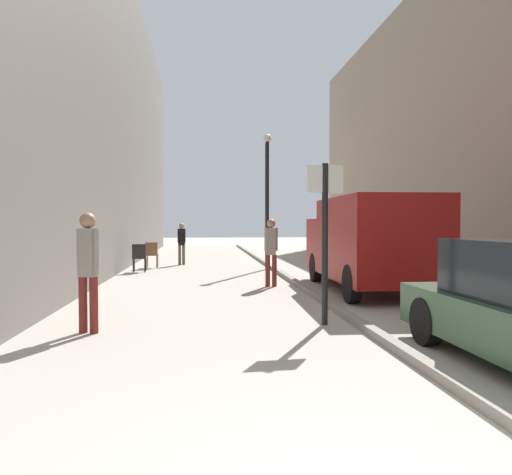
{
  "coord_description": "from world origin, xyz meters",
  "views": [
    {
      "loc": [
        -0.89,
        -2.48,
        1.65
      ],
      "look_at": [
        0.98,
        14.52,
        1.13
      ],
      "focal_mm": 34.36,
      "sensor_mm": 36.0,
      "label": 1
    }
  ],
  "objects_px": {
    "pedestrian_mid_block": "(271,248)",
    "street_sign_post": "(325,229)",
    "pedestrian_main_foreground": "(88,264)",
    "delivery_van": "(369,241)",
    "lamp_post": "(267,192)",
    "cafe_chair_near_window": "(139,256)",
    "cafe_chair_by_doorway": "(152,253)",
    "pedestrian_far_crossing": "(182,241)"
  },
  "relations": [
    {
      "from": "pedestrian_main_foreground",
      "to": "delivery_van",
      "type": "relative_size",
      "value": 0.34
    },
    {
      "from": "lamp_post",
      "to": "cafe_chair_near_window",
      "type": "relative_size",
      "value": 5.06
    },
    {
      "from": "pedestrian_mid_block",
      "to": "cafe_chair_by_doorway",
      "type": "height_order",
      "value": "pedestrian_mid_block"
    },
    {
      "from": "pedestrian_far_crossing",
      "to": "cafe_chair_near_window",
      "type": "height_order",
      "value": "pedestrian_far_crossing"
    },
    {
      "from": "delivery_van",
      "to": "cafe_chair_near_window",
      "type": "relative_size",
      "value": 5.7
    },
    {
      "from": "lamp_post",
      "to": "cafe_chair_near_window",
      "type": "distance_m",
      "value": 4.92
    },
    {
      "from": "pedestrian_main_foreground",
      "to": "delivery_van",
      "type": "bearing_deg",
      "value": -125.9
    },
    {
      "from": "delivery_van",
      "to": "street_sign_post",
      "type": "distance_m",
      "value": 4.3
    },
    {
      "from": "pedestrian_main_foreground",
      "to": "cafe_chair_near_window",
      "type": "height_order",
      "value": "pedestrian_main_foreground"
    },
    {
      "from": "cafe_chair_by_doorway",
      "to": "lamp_post",
      "type": "bearing_deg",
      "value": -11.93
    },
    {
      "from": "pedestrian_main_foreground",
      "to": "cafe_chair_by_doorway",
      "type": "bearing_deg",
      "value": -69.99
    },
    {
      "from": "pedestrian_main_foreground",
      "to": "street_sign_post",
      "type": "bearing_deg",
      "value": -157.72
    },
    {
      "from": "lamp_post",
      "to": "cafe_chair_by_doorway",
      "type": "relative_size",
      "value": 5.06
    },
    {
      "from": "lamp_post",
      "to": "cafe_chair_by_doorway",
      "type": "bearing_deg",
      "value": 167.13
    },
    {
      "from": "delivery_van",
      "to": "lamp_post",
      "type": "xyz_separation_m",
      "value": [
        -1.73,
        5.69,
        1.51
      ]
    },
    {
      "from": "street_sign_post",
      "to": "cafe_chair_near_window",
      "type": "bearing_deg",
      "value": -69.37
    },
    {
      "from": "pedestrian_main_foreground",
      "to": "pedestrian_far_crossing",
      "type": "bearing_deg",
      "value": -75.0
    },
    {
      "from": "pedestrian_mid_block",
      "to": "cafe_chair_near_window",
      "type": "bearing_deg",
      "value": 133.2
    },
    {
      "from": "lamp_post",
      "to": "delivery_van",
      "type": "bearing_deg",
      "value": -73.14
    },
    {
      "from": "pedestrian_main_foreground",
      "to": "lamp_post",
      "type": "bearing_deg",
      "value": -93.11
    },
    {
      "from": "street_sign_post",
      "to": "cafe_chair_by_doorway",
      "type": "distance_m",
      "value": 11.12
    },
    {
      "from": "pedestrian_main_foreground",
      "to": "delivery_van",
      "type": "height_order",
      "value": "delivery_van"
    },
    {
      "from": "lamp_post",
      "to": "pedestrian_far_crossing",
      "type": "bearing_deg",
      "value": 144.47
    },
    {
      "from": "lamp_post",
      "to": "pedestrian_mid_block",
      "type": "bearing_deg",
      "value": -96.31
    },
    {
      "from": "delivery_van",
      "to": "cafe_chair_by_doorway",
      "type": "xyz_separation_m",
      "value": [
        -5.84,
        6.63,
        -0.66
      ]
    },
    {
      "from": "pedestrian_main_foreground",
      "to": "lamp_post",
      "type": "relative_size",
      "value": 0.38
    },
    {
      "from": "pedestrian_far_crossing",
      "to": "cafe_chair_by_doorway",
      "type": "distance_m",
      "value": 1.68
    },
    {
      "from": "pedestrian_far_crossing",
      "to": "lamp_post",
      "type": "bearing_deg",
      "value": -58.43
    },
    {
      "from": "street_sign_post",
      "to": "lamp_post",
      "type": "xyz_separation_m",
      "value": [
        0.32,
        9.46,
        1.18
      ]
    },
    {
      "from": "lamp_post",
      "to": "cafe_chair_by_doorway",
      "type": "xyz_separation_m",
      "value": [
        -4.11,
        0.94,
        -2.18
      ]
    },
    {
      "from": "cafe_chair_near_window",
      "to": "delivery_van",
      "type": "bearing_deg",
      "value": -42.3
    },
    {
      "from": "pedestrian_mid_block",
      "to": "street_sign_post",
      "type": "distance_m",
      "value": 4.84
    },
    {
      "from": "pedestrian_far_crossing",
      "to": "cafe_chair_by_doorway",
      "type": "bearing_deg",
      "value": -151.83
    },
    {
      "from": "pedestrian_mid_block",
      "to": "lamp_post",
      "type": "distance_m",
      "value": 4.99
    },
    {
      "from": "pedestrian_main_foreground",
      "to": "cafe_chair_near_window",
      "type": "bearing_deg",
      "value": -68.21
    },
    {
      "from": "pedestrian_main_foreground",
      "to": "pedestrian_far_crossing",
      "type": "distance_m",
      "value": 11.9
    },
    {
      "from": "pedestrian_far_crossing",
      "to": "delivery_van",
      "type": "bearing_deg",
      "value": -81.53
    },
    {
      "from": "street_sign_post",
      "to": "lamp_post",
      "type": "distance_m",
      "value": 9.54
    },
    {
      "from": "lamp_post",
      "to": "pedestrian_main_foreground",
      "type": "bearing_deg",
      "value": -112.38
    },
    {
      "from": "delivery_van",
      "to": "lamp_post",
      "type": "height_order",
      "value": "lamp_post"
    },
    {
      "from": "pedestrian_mid_block",
      "to": "pedestrian_far_crossing",
      "type": "relative_size",
      "value": 1.07
    },
    {
      "from": "pedestrian_mid_block",
      "to": "delivery_van",
      "type": "bearing_deg",
      "value": -24.77
    }
  ]
}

